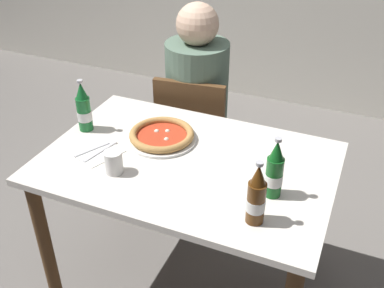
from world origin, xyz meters
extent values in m
plane|color=slate|center=(0.00, 0.00, 0.00)|extent=(8.00, 8.00, 0.00)
cube|color=silver|center=(0.00, 0.00, 0.73)|extent=(1.20, 0.80, 0.03)
cylinder|color=brown|center=(-0.54, -0.34, 0.36)|extent=(0.06, 0.06, 0.72)
cylinder|color=brown|center=(-0.54, 0.34, 0.36)|extent=(0.06, 0.06, 0.72)
cylinder|color=brown|center=(0.54, 0.34, 0.36)|extent=(0.06, 0.06, 0.72)
cube|color=brown|center=(-0.23, 0.68, 0.43)|extent=(0.44, 0.44, 0.04)
cube|color=brown|center=(-0.21, 0.50, 0.65)|extent=(0.38, 0.08, 0.40)
cylinder|color=brown|center=(-0.08, 0.87, 0.21)|extent=(0.04, 0.04, 0.41)
cylinder|color=brown|center=(-0.42, 0.83, 0.21)|extent=(0.04, 0.04, 0.41)
cylinder|color=brown|center=(-0.04, 0.53, 0.21)|extent=(0.04, 0.04, 0.41)
cylinder|color=brown|center=(-0.38, 0.49, 0.21)|extent=(0.04, 0.04, 0.41)
cube|color=#2D3342|center=(-0.23, 0.66, 0.23)|extent=(0.32, 0.28, 0.45)
cylinder|color=slate|center=(-0.23, 0.66, 0.73)|extent=(0.34, 0.34, 0.55)
sphere|color=beige|center=(-0.23, 0.66, 1.10)|extent=(0.22, 0.22, 0.22)
cylinder|color=white|center=(-0.17, 0.10, 0.76)|extent=(0.31, 0.31, 0.01)
cylinder|color=#BC381E|center=(-0.17, 0.10, 0.77)|extent=(0.22, 0.22, 0.01)
torus|color=#B78447|center=(-0.17, 0.10, 0.78)|extent=(0.29, 0.29, 0.03)
sphere|color=silver|center=(-0.21, 0.13, 0.77)|extent=(0.02, 0.02, 0.02)
sphere|color=silver|center=(-0.14, 0.08, 0.77)|extent=(0.02, 0.02, 0.02)
sphere|color=silver|center=(-0.16, 0.15, 0.77)|extent=(0.02, 0.02, 0.02)
cylinder|color=#14591E|center=(0.38, -0.08, 0.83)|extent=(0.06, 0.06, 0.16)
cone|color=#14591E|center=(0.38, -0.08, 0.95)|extent=(0.05, 0.05, 0.07)
cylinder|color=#B7B7BC|center=(0.38, -0.08, 0.99)|extent=(0.03, 0.03, 0.01)
cylinder|color=white|center=(0.38, -0.08, 0.82)|extent=(0.07, 0.07, 0.04)
cylinder|color=#196B2D|center=(-0.53, 0.05, 0.83)|extent=(0.06, 0.06, 0.16)
cone|color=#196B2D|center=(-0.53, 0.05, 0.95)|extent=(0.05, 0.05, 0.07)
cylinder|color=#B7B7BC|center=(-0.53, 0.05, 0.99)|extent=(0.03, 0.03, 0.01)
cylinder|color=white|center=(-0.53, 0.05, 0.82)|extent=(0.07, 0.07, 0.04)
cylinder|color=#512D0F|center=(0.36, -0.25, 0.83)|extent=(0.06, 0.06, 0.16)
cone|color=#512D0F|center=(0.36, -0.25, 0.95)|extent=(0.05, 0.05, 0.07)
cylinder|color=#B7B7BC|center=(0.36, -0.25, 0.99)|extent=(0.03, 0.03, 0.01)
cylinder|color=white|center=(0.36, -0.25, 0.82)|extent=(0.07, 0.07, 0.04)
cube|color=white|center=(-0.38, -0.09, 0.75)|extent=(0.23, 0.23, 0.00)
cube|color=silver|center=(-0.36, -0.09, 0.76)|extent=(0.06, 0.19, 0.00)
cube|color=silver|center=(-0.40, -0.09, 0.76)|extent=(0.09, 0.16, 0.00)
cylinder|color=white|center=(-0.23, -0.19, 0.80)|extent=(0.07, 0.07, 0.09)
camera|label=1|loc=(0.63, -1.42, 1.82)|focal=42.51mm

